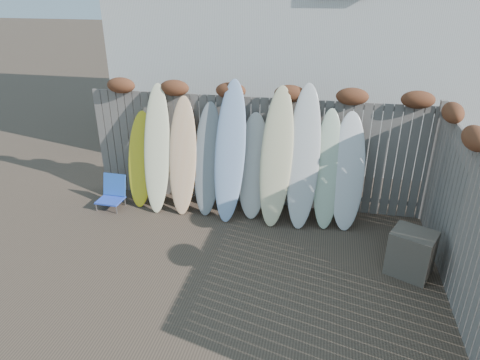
% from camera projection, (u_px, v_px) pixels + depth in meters
% --- Properties ---
extents(ground, '(80.00, 80.00, 0.00)m').
position_uv_depth(ground, '(223.00, 281.00, 5.94)').
color(ground, '#493A2D').
extents(back_fence, '(6.05, 0.28, 2.24)m').
position_uv_depth(back_fence, '(257.00, 143.00, 7.55)').
color(back_fence, slate).
rests_on(back_fence, ground).
extents(right_fence, '(0.28, 4.40, 2.24)m').
position_uv_depth(right_fence, '(468.00, 223.00, 5.13)').
color(right_fence, slate).
rests_on(right_fence, ground).
extents(house, '(8.50, 5.50, 6.33)m').
position_uv_depth(house, '(305.00, 7.00, 10.26)').
color(house, silver).
rests_on(house, ground).
extents(beach_chair, '(0.45, 0.48, 0.58)m').
position_uv_depth(beach_chair, '(112.00, 192.00, 7.82)').
color(beach_chair, blue).
rests_on(beach_chair, ground).
extents(wooden_crate, '(0.71, 0.67, 0.66)m').
position_uv_depth(wooden_crate, '(411.00, 253.00, 5.97)').
color(wooden_crate, brown).
rests_on(wooden_crate, ground).
extents(lattice_panel, '(0.21, 1.16, 1.74)m').
position_uv_depth(lattice_panel, '(454.00, 208.00, 6.03)').
color(lattice_panel, '#3D3325').
rests_on(lattice_panel, ground).
extents(surfboard_0, '(0.49, 0.62, 1.69)m').
position_uv_depth(surfboard_0, '(141.00, 159.00, 7.74)').
color(surfboard_0, yellow).
rests_on(surfboard_0, ground).
extents(surfboard_1, '(0.54, 0.82, 2.20)m').
position_uv_depth(surfboard_1, '(157.00, 149.00, 7.51)').
color(surfboard_1, beige).
rests_on(surfboard_1, ground).
extents(surfboard_2, '(0.55, 0.75, 2.01)m').
position_uv_depth(surfboard_2, '(183.00, 156.00, 7.47)').
color(surfboard_2, '#FFA77A').
rests_on(surfboard_2, ground).
extents(surfboard_3, '(0.49, 0.69, 1.92)m').
position_uv_depth(surfboard_3, '(208.00, 159.00, 7.44)').
color(surfboard_3, gray).
rests_on(surfboard_3, ground).
extents(surfboard_4, '(0.55, 0.83, 2.33)m').
position_uv_depth(surfboard_4, '(230.00, 152.00, 7.21)').
color(surfboard_4, '#98B4DE').
rests_on(surfboard_4, ground).
extents(surfboard_5, '(0.56, 0.66, 1.78)m').
position_uv_depth(surfboard_5, '(253.00, 166.00, 7.35)').
color(surfboard_5, silver).
rests_on(surfboard_5, ground).
extents(surfboard_6, '(0.58, 0.82, 2.26)m').
position_uv_depth(surfboard_6, '(276.00, 157.00, 7.07)').
color(surfboard_6, beige).
rests_on(surfboard_6, ground).
extents(surfboard_7, '(0.54, 0.81, 2.31)m').
position_uv_depth(surfboard_7, '(303.00, 157.00, 7.01)').
color(surfboard_7, silver).
rests_on(surfboard_7, ground).
extents(surfboard_8, '(0.48, 0.71, 1.93)m').
position_uv_depth(surfboard_8, '(328.00, 170.00, 7.03)').
color(surfboard_8, beige).
rests_on(surfboard_8, ground).
extents(surfboard_9, '(0.58, 0.71, 1.90)m').
position_uv_depth(surfboard_9, '(348.00, 172.00, 6.99)').
color(surfboard_9, silver).
rests_on(surfboard_9, ground).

